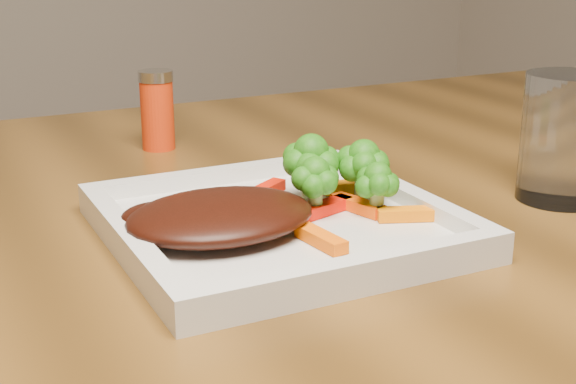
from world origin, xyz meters
name	(u,v)px	position (x,y,z in m)	size (l,w,h in m)	color
plate	(277,229)	(0.18, -0.08, 0.76)	(0.27, 0.27, 0.01)	silver
steak	(221,216)	(0.13, -0.09, 0.78)	(0.15, 0.12, 0.03)	#320E07
broccoli_0	(311,165)	(0.23, -0.05, 0.80)	(0.06, 0.06, 0.07)	#336D12
broccoli_1	(363,167)	(0.27, -0.07, 0.79)	(0.05, 0.05, 0.06)	#3B7012
broccoli_2	(378,183)	(0.26, -0.11, 0.79)	(0.04, 0.04, 0.06)	#147012
broccoli_3	(315,181)	(0.21, -0.08, 0.79)	(0.05, 0.05, 0.06)	#227814
carrot_1	(410,214)	(0.28, -0.13, 0.77)	(0.06, 0.01, 0.01)	orange
carrot_2	(321,239)	(0.18, -0.14, 0.77)	(0.05, 0.01, 0.01)	#FF6104
carrot_3	(355,186)	(0.28, -0.04, 0.77)	(0.06, 0.02, 0.01)	orange
carrot_4	(265,190)	(0.20, -0.02, 0.77)	(0.05, 0.01, 0.01)	red
carrot_5	(358,205)	(0.25, -0.09, 0.77)	(0.05, 0.01, 0.01)	#FF4F04
carrot_6	(324,208)	(0.22, -0.08, 0.77)	(0.06, 0.02, 0.01)	#F01403
spice_shaker	(157,110)	(0.17, 0.23, 0.80)	(0.04, 0.04, 0.09)	red
drinking_glass	(564,138)	(0.46, -0.11, 0.81)	(0.08, 0.08, 0.12)	silver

